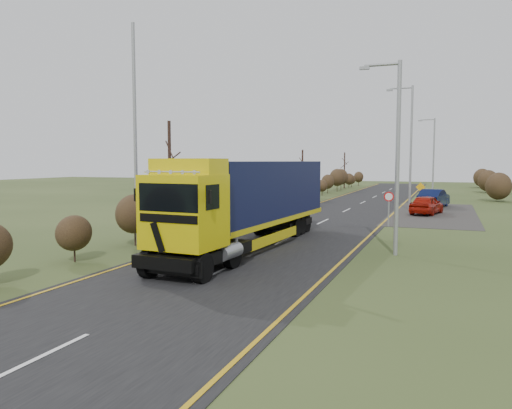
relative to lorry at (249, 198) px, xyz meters
The scene contains 14 objects.
ground 2.71m from the lorry, 57.45° to the right, with size 160.00×160.00×0.00m, color #303F1B.
road 9.07m from the lorry, 84.77° to the left, with size 8.00×120.00×0.02m, color black.
layby 20.24m from the lorry, 68.72° to the left, with size 6.00×18.00×0.02m, color #2F2C29.
lane_markings 8.77m from the lorry, 84.59° to the left, with size 7.52×116.00×0.01m.
hedgerow 8.46m from the lorry, 128.04° to the left, with size 2.24×102.04×6.05m.
lorry is the anchor object (origin of this frame).
car_red_hatchback 19.26m from the lorry, 69.18° to the left, with size 1.67×4.14×1.41m, color #991207.
car_blue_sedan 25.09m from the lorry, 73.37° to the left, with size 1.64×4.70×1.55m, color #0A1137.
streetlight_near 6.59m from the lorry, ahead, with size 1.71×0.18×7.98m.
streetlight_mid 22.03m from the lorry, 76.02° to the left, with size 2.09×0.20×9.86m.
streetlight_far 40.60m from the lorry, 80.78° to the left, with size 1.87×0.18×8.76m.
left_pole 6.09m from the lorry, behind, with size 0.16×0.16×10.19m, color #95979B.
speed_sign 11.07m from the lorry, 63.07° to the left, with size 0.58×0.10×2.10m.
warning_board 25.49m from the lorry, 76.30° to the left, with size 0.79×0.11×2.06m.
Camera 1 is at (7.48, -19.31, 3.92)m, focal length 35.00 mm.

